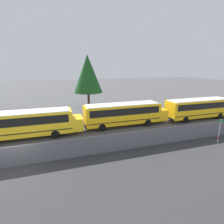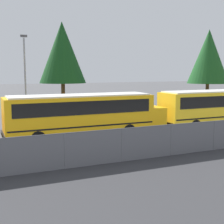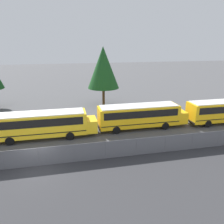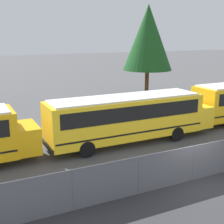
# 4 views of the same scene
# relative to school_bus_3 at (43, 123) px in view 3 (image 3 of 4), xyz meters

# --- Properties ---
(ground_plane) EXTENTS (200.00, 200.00, 0.00)m
(ground_plane) POSITION_rel_school_bus_3_xyz_m (0.06, -6.15, -1.82)
(ground_plane) COLOR #4C4C4F
(road_strip) EXTENTS (130.70, 12.00, 0.01)m
(road_strip) POSITION_rel_school_bus_3_xyz_m (0.06, -12.15, -1.81)
(road_strip) COLOR #333335
(road_strip) RESTS_ON ground_plane
(fence) EXTENTS (96.77, 0.07, 1.77)m
(fence) POSITION_rel_school_bus_3_xyz_m (0.06, -6.15, -0.91)
(fence) COLOR #9EA0A5
(fence) RESTS_ON ground_plane
(school_bus_3) EXTENTS (11.57, 2.63, 3.06)m
(school_bus_3) POSITION_rel_school_bus_3_xyz_m (0.00, 0.00, 0.00)
(school_bus_3) COLOR yellow
(school_bus_3) RESTS_ON ground_plane
(school_bus_4) EXTENTS (11.57, 2.63, 3.06)m
(school_bus_4) POSITION_rel_school_bus_3_xyz_m (11.86, 0.57, 0.00)
(school_bus_4) COLOR yellow
(school_bus_4) RESTS_ON ground_plane
(tree_0) EXTENTS (5.35, 5.35, 9.99)m
(tree_0) POSITION_rel_school_bus_3_xyz_m (9.23, 12.47, 4.68)
(tree_0) COLOR #51381E
(tree_0) RESTS_ON ground_plane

